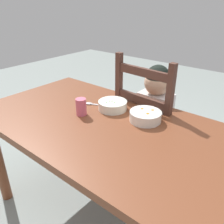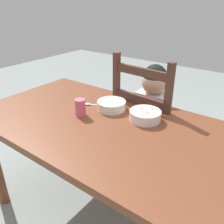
{
  "view_description": "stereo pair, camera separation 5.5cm",
  "coord_description": "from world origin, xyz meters",
  "px_view_note": "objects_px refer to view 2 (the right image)",
  "views": [
    {
      "loc": [
        0.75,
        -0.83,
        1.34
      ],
      "look_at": [
        0.03,
        0.05,
        0.78
      ],
      "focal_mm": 37.5,
      "sensor_mm": 36.0,
      "label": 1
    },
    {
      "loc": [
        0.71,
        -0.87,
        1.34
      ],
      "look_at": [
        0.03,
        0.05,
        0.78
      ],
      "focal_mm": 37.5,
      "sensor_mm": 36.0,
      "label": 2
    }
  ],
  "objects_px": {
    "dining_table": "(103,137)",
    "bowl_of_peas": "(111,105)",
    "bowl_of_carrots": "(145,115)",
    "spoon": "(90,104)",
    "dining_chair": "(148,131)",
    "child_figure": "(150,112)",
    "drinking_cup": "(80,107)"
  },
  "relations": [
    {
      "from": "child_figure",
      "to": "bowl_of_carrots",
      "type": "distance_m",
      "value": 0.34
    },
    {
      "from": "dining_table",
      "to": "bowl_of_peas",
      "type": "xyz_separation_m",
      "value": [
        -0.06,
        0.16,
        0.13
      ]
    },
    {
      "from": "bowl_of_carrots",
      "to": "spoon",
      "type": "bearing_deg",
      "value": -175.52
    },
    {
      "from": "dining_chair",
      "to": "child_figure",
      "type": "distance_m",
      "value": 0.16
    },
    {
      "from": "bowl_of_peas",
      "to": "bowl_of_carrots",
      "type": "xyz_separation_m",
      "value": [
        0.23,
        0.0,
        0.0
      ]
    },
    {
      "from": "dining_table",
      "to": "child_figure",
      "type": "bearing_deg",
      "value": 82.54
    },
    {
      "from": "drinking_cup",
      "to": "bowl_of_peas",
      "type": "bearing_deg",
      "value": 60.84
    },
    {
      "from": "spoon",
      "to": "dining_chair",
      "type": "bearing_deg",
      "value": 51.57
    },
    {
      "from": "child_figure",
      "to": "spoon",
      "type": "xyz_separation_m",
      "value": [
        -0.26,
        -0.32,
        0.1
      ]
    },
    {
      "from": "dining_chair",
      "to": "spoon",
      "type": "bearing_deg",
      "value": -128.43
    },
    {
      "from": "dining_chair",
      "to": "bowl_of_carrots",
      "type": "relative_size",
      "value": 5.94
    },
    {
      "from": "spoon",
      "to": "child_figure",
      "type": "bearing_deg",
      "value": 51.01
    },
    {
      "from": "dining_table",
      "to": "bowl_of_carrots",
      "type": "distance_m",
      "value": 0.27
    },
    {
      "from": "child_figure",
      "to": "bowl_of_carrots",
      "type": "bearing_deg",
      "value": -68.52
    },
    {
      "from": "dining_table",
      "to": "dining_chair",
      "type": "distance_m",
      "value": 0.48
    },
    {
      "from": "dining_table",
      "to": "bowl_of_peas",
      "type": "distance_m",
      "value": 0.21
    },
    {
      "from": "bowl_of_carrots",
      "to": "drinking_cup",
      "type": "distance_m",
      "value": 0.37
    },
    {
      "from": "spoon",
      "to": "dining_table",
      "type": "bearing_deg",
      "value": -32.39
    },
    {
      "from": "dining_table",
      "to": "bowl_of_peas",
      "type": "relative_size",
      "value": 8.62
    },
    {
      "from": "dining_chair",
      "to": "spoon",
      "type": "distance_m",
      "value": 0.49
    },
    {
      "from": "dining_chair",
      "to": "child_figure",
      "type": "height_order",
      "value": "dining_chair"
    },
    {
      "from": "child_figure",
      "to": "bowl_of_peas",
      "type": "distance_m",
      "value": 0.34
    },
    {
      "from": "bowl_of_carrots",
      "to": "dining_table",
      "type": "bearing_deg",
      "value": -137.87
    },
    {
      "from": "dining_table",
      "to": "spoon",
      "type": "height_order",
      "value": "spoon"
    },
    {
      "from": "bowl_of_peas",
      "to": "drinking_cup",
      "type": "xyz_separation_m",
      "value": [
        -0.09,
        -0.17,
        0.02
      ]
    },
    {
      "from": "dining_table",
      "to": "bowl_of_peas",
      "type": "bearing_deg",
      "value": 109.66
    },
    {
      "from": "dining_table",
      "to": "bowl_of_peas",
      "type": "height_order",
      "value": "bowl_of_peas"
    },
    {
      "from": "bowl_of_peas",
      "to": "spoon",
      "type": "bearing_deg",
      "value": -168.59
    },
    {
      "from": "dining_chair",
      "to": "spoon",
      "type": "xyz_separation_m",
      "value": [
        -0.26,
        -0.32,
        0.26
      ]
    },
    {
      "from": "dining_chair",
      "to": "bowl_of_carrots",
      "type": "distance_m",
      "value": 0.43
    },
    {
      "from": "dining_chair",
      "to": "bowl_of_carrots",
      "type": "bearing_deg",
      "value": -67.93
    },
    {
      "from": "bowl_of_carrots",
      "to": "bowl_of_peas",
      "type": "bearing_deg",
      "value": -179.98
    }
  ]
}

